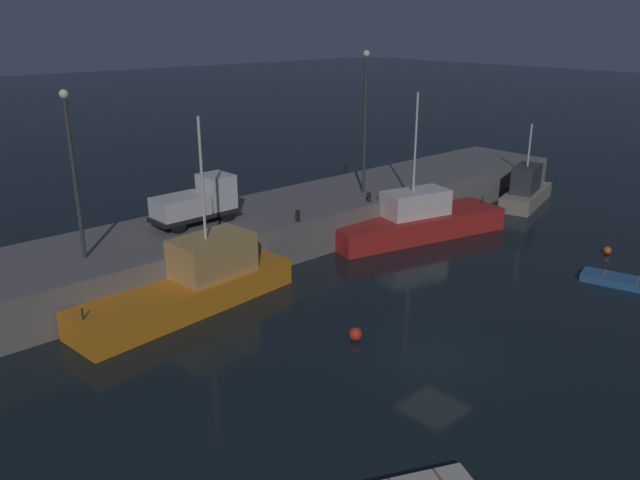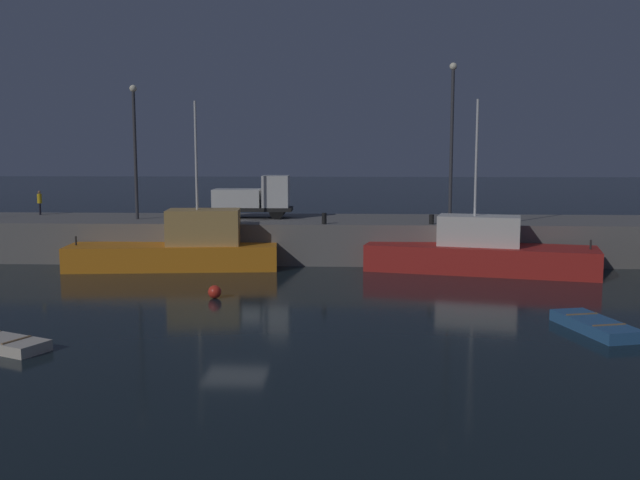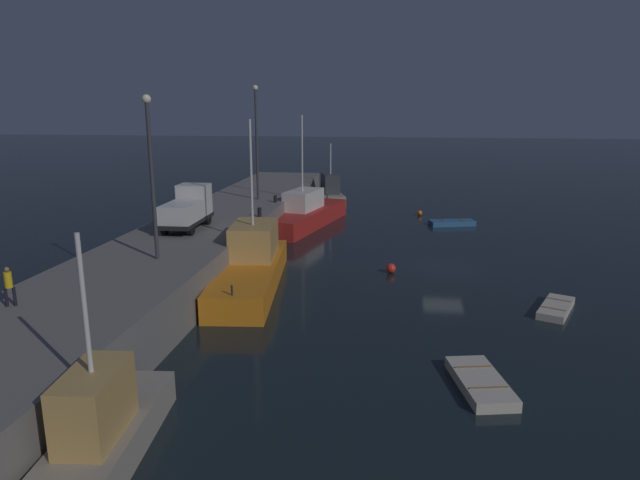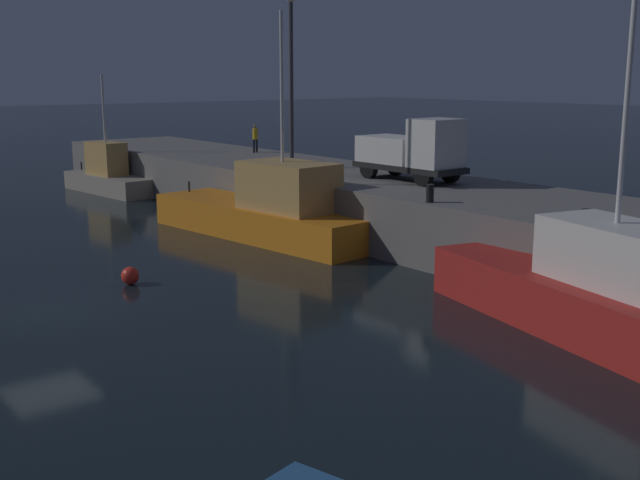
# 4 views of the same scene
# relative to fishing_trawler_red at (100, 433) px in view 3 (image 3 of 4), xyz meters

# --- Properties ---
(ground_plane) EXTENTS (320.00, 320.00, 0.00)m
(ground_plane) POSITION_rel_fishing_trawler_red_xyz_m (21.76, -11.28, -1.00)
(ground_plane) COLOR black
(pier_quay) EXTENTS (60.49, 7.27, 2.42)m
(pier_quay) POSITION_rel_fishing_trawler_red_xyz_m (21.76, 4.72, 0.21)
(pier_quay) COLOR slate
(pier_quay) RESTS_ON ground
(fishing_trawler_red) EXTENTS (7.50, 2.80, 6.87)m
(fishing_trawler_red) POSITION_rel_fishing_trawler_red_xyz_m (0.00, 0.00, 0.00)
(fishing_trawler_red) COLOR gray
(fishing_trawler_red) RESTS_ON ground
(fishing_boat_blue) EXTENTS (12.81, 6.19, 9.38)m
(fishing_boat_blue) POSITION_rel_fishing_trawler_red_xyz_m (33.43, -0.20, 0.04)
(fishing_boat_blue) COLOR red
(fishing_boat_blue) RESTS_ON ground
(fishing_boat_white) EXTENTS (11.94, 4.29, 9.36)m
(fishing_boat_white) POSITION_rel_fishing_trawler_red_xyz_m (16.81, 0.05, 0.17)
(fishing_boat_white) COLOR orange
(fishing_boat_white) RESTS_ON ground
(fishing_trawler_green) EXTENTS (7.45, 4.21, 6.30)m
(fishing_trawler_green) POSITION_rel_fishing_trawler_red_xyz_m (45.61, -0.94, 0.12)
(fishing_trawler_green) COLOR gray
(fishing_trawler_green) RESTS_ON ground
(dinghy_orange_near) EXTENTS (3.89, 2.30, 0.45)m
(dinghy_orange_near) POSITION_rel_fishing_trawler_red_xyz_m (6.14, -11.36, -0.80)
(dinghy_orange_near) COLOR beige
(dinghy_orange_near) RESTS_ON ground
(rowboat_white_mid) EXTENTS (3.66, 2.57, 0.41)m
(rowboat_white_mid) POSITION_rel_fishing_trawler_red_xyz_m (14.70, -16.23, -0.82)
(rowboat_white_mid) COLOR beige
(rowboat_white_mid) RESTS_ON ground
(dinghy_red_small) EXTENTS (2.38, 4.08, 0.47)m
(dinghy_red_small) POSITION_rel_fishing_trawler_red_xyz_m (35.41, -12.93, -0.79)
(dinghy_red_small) COLOR #2D6099
(dinghy_red_small) RESTS_ON ground
(mooring_buoy_near) EXTENTS (0.60, 0.60, 0.60)m
(mooring_buoy_near) POSITION_rel_fishing_trawler_red_xyz_m (20.26, -7.89, -0.70)
(mooring_buoy_near) COLOR red
(mooring_buoy_near) RESTS_ON ground
(mooring_buoy_mid) EXTENTS (0.49, 0.49, 0.49)m
(mooring_buoy_mid) POSITION_rel_fishing_trawler_red_xyz_m (39.55, -10.29, -0.76)
(mooring_buoy_mid) COLOR orange
(mooring_buoy_mid) RESTS_ON ground
(lamp_post_west) EXTENTS (0.44, 0.44, 8.19)m
(lamp_post_west) POSITION_rel_fishing_trawler_red_xyz_m (13.06, 3.97, 6.19)
(lamp_post_west) COLOR #38383D
(lamp_post_west) RESTS_ON pier_quay
(lamp_post_east) EXTENTS (0.44, 0.44, 9.33)m
(lamp_post_east) POSITION_rel_fishing_trawler_red_xyz_m (32.27, 3.53, 6.78)
(lamp_post_east) COLOR #38383D
(lamp_post_east) RESTS_ON pier_quay
(utility_truck) EXTENTS (5.15, 2.04, 2.68)m
(utility_truck) POSITION_rel_fishing_trawler_red_xyz_m (20.30, 5.07, 2.69)
(utility_truck) COLOR black
(utility_truck) RESTS_ON pier_quay
(dockworker) EXTENTS (0.38, 0.40, 1.60)m
(dockworker) POSITION_rel_fishing_trawler_red_xyz_m (5.64, 6.70, 2.33)
(dockworker) COLOR black
(dockworker) RESTS_ON pier_quay
(bollard_west) EXTENTS (0.28, 0.28, 0.65)m
(bollard_west) POSITION_rel_fishing_trawler_red_xyz_m (24.80, 1.53, 1.74)
(bollard_west) COLOR black
(bollard_west) RESTS_ON pier_quay
(bollard_central) EXTENTS (0.28, 0.28, 0.56)m
(bollard_central) POSITION_rel_fishing_trawler_red_xyz_m (30.99, 1.75, 1.70)
(bollard_central) COLOR black
(bollard_central) RESTS_ON pier_quay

